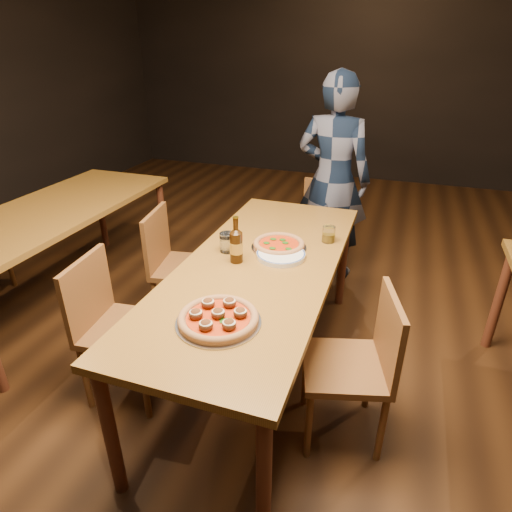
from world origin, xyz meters
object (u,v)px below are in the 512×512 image
(diner, at_px, (333,179))
(pizza_margherita, at_px, (279,245))
(table_left, at_px, (50,219))
(pizza_meatball, at_px, (218,318))
(chair_end, at_px, (319,231))
(chair_main_sw, at_px, (185,267))
(beer_bottle, at_px, (236,246))
(chair_main_e, at_px, (345,366))
(table_main, at_px, (259,275))
(chair_main_nw, at_px, (125,328))
(plate_stack, at_px, (281,255))
(amber_glass, at_px, (329,234))
(water_glass, at_px, (227,242))

(diner, bearing_deg, pizza_margherita, 91.76)
(table_left, xyz_separation_m, pizza_meatball, (1.71, -0.87, 0.10))
(pizza_meatball, bearing_deg, chair_end, 87.99)
(chair_main_sw, distance_m, beer_bottle, 0.77)
(chair_main_sw, height_order, chair_end, chair_main_sw)
(chair_main_e, xyz_separation_m, chair_end, (-0.46, 1.60, -0.01))
(table_main, height_order, chair_end, chair_end)
(chair_main_nw, distance_m, plate_stack, 0.94)
(pizza_margherita, relative_size, diner, 0.19)
(chair_main_nw, relative_size, plate_stack, 3.20)
(beer_bottle, bearing_deg, chair_end, 81.36)
(amber_glass, bearing_deg, diner, 98.82)
(pizza_meatball, bearing_deg, diner, 86.38)
(pizza_margherita, relative_size, beer_bottle, 1.26)
(table_left, distance_m, amber_glass, 2.01)
(chair_end, distance_m, water_glass, 1.32)
(chair_main_e, relative_size, plate_stack, 3.14)
(pizza_margherita, bearing_deg, pizza_meatball, -92.39)
(chair_end, bearing_deg, beer_bottle, -94.57)
(chair_main_e, distance_m, plate_stack, 0.69)
(table_main, xyz_separation_m, chair_main_sw, (-0.66, 0.36, -0.25))
(pizza_meatball, height_order, water_glass, water_glass)
(table_main, bearing_deg, pizza_meatball, -88.83)
(beer_bottle, distance_m, amber_glass, 0.60)
(table_left, bearing_deg, diner, 31.87)
(chair_main_nw, relative_size, chair_end, 1.03)
(chair_main_nw, bearing_deg, table_main, -65.51)
(chair_main_e, xyz_separation_m, pizza_margherita, (-0.49, 0.51, 0.34))
(table_left, bearing_deg, amber_glass, 3.09)
(table_main, distance_m, plate_stack, 0.17)
(table_left, bearing_deg, plate_stack, -5.90)
(table_main, height_order, water_glass, water_glass)
(chair_main_sw, bearing_deg, pizza_meatball, -154.32)
(beer_bottle, distance_m, diner, 1.48)
(pizza_margherita, bearing_deg, chair_end, 88.27)
(chair_main_nw, distance_m, amber_glass, 1.28)
(table_left, relative_size, water_glass, 18.19)
(chair_main_sw, relative_size, pizza_margherita, 2.70)
(plate_stack, bearing_deg, pizza_meatball, -96.45)
(chair_end, bearing_deg, chair_main_e, -69.98)
(chair_main_sw, height_order, diner, diner)
(table_left, height_order, chair_main_sw, chair_main_sw)
(table_left, xyz_separation_m, chair_main_nw, (1.06, -0.68, -0.24))
(pizza_meatball, xyz_separation_m, amber_glass, (0.29, 0.98, 0.02))
(chair_main_e, bearing_deg, beer_bottle, -127.81)
(chair_main_nw, height_order, pizza_meatball, chair_main_nw)
(chair_main_e, bearing_deg, chair_main_sw, -134.10)
(chair_end, bearing_deg, pizza_margherita, -87.66)
(table_main, distance_m, table_left, 1.73)
(diner, bearing_deg, table_main, 90.67)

